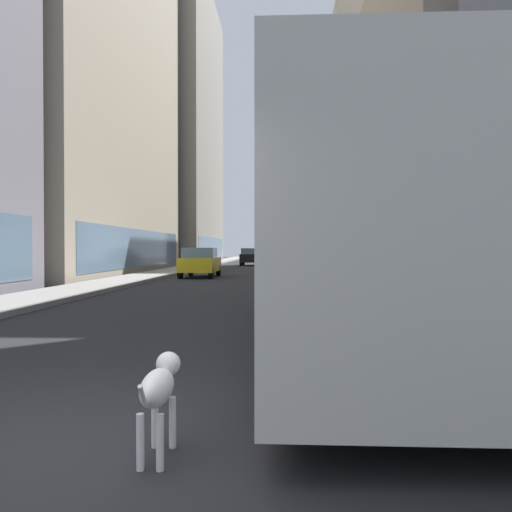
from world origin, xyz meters
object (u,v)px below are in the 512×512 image
object	(u,v)px
car_black_suv	(251,257)
dalmatian_dog	(159,387)
transit_bus	(345,236)
car_yellow_taxi	(200,262)
box_truck	(297,247)
car_silver_sedan	(304,263)

from	to	relation	value
car_black_suv	dalmatian_dog	xyz separation A→B (m)	(1.98, -44.77, -0.31)
transit_bus	car_yellow_taxi	world-z (taller)	transit_bus
car_yellow_taxi	transit_bus	bearing A→B (deg)	-73.80
transit_bus	box_truck	distance (m)	28.48
box_truck	transit_bus	bearing A→B (deg)	-90.00
car_silver_sedan	car_yellow_taxi	bearing A→B (deg)	161.14
car_black_suv	box_truck	xyz separation A→B (m)	(4.00, -11.06, 0.85)
car_yellow_taxi	car_silver_sedan	bearing A→B (deg)	-18.86
car_yellow_taxi	car_black_suv	size ratio (longest dim) A/B	1.00
transit_bus	box_truck	world-z (taller)	same
car_yellow_taxi	car_silver_sedan	world-z (taller)	same
car_silver_sedan	box_truck	world-z (taller)	box_truck
car_yellow_taxi	dalmatian_dog	size ratio (longest dim) A/B	4.14
car_yellow_taxi	dalmatian_dog	distance (m)	24.76
car_yellow_taxi	dalmatian_dog	bearing A→B (deg)	-81.69
transit_bus	car_yellow_taxi	size ratio (longest dim) A/B	2.89
car_silver_sedan	box_truck	xyz separation A→B (m)	(0.00, 11.11, 0.84)
box_truck	car_yellow_taxi	bearing A→B (deg)	-121.32
transit_bus	car_black_suv	size ratio (longest dim) A/B	2.89
transit_bus	car_black_suv	xyz separation A→B (m)	(-4.00, 39.54, -0.96)
transit_bus	dalmatian_dog	distance (m)	5.74
car_yellow_taxi	box_truck	xyz separation A→B (m)	(5.60, 9.20, 0.85)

